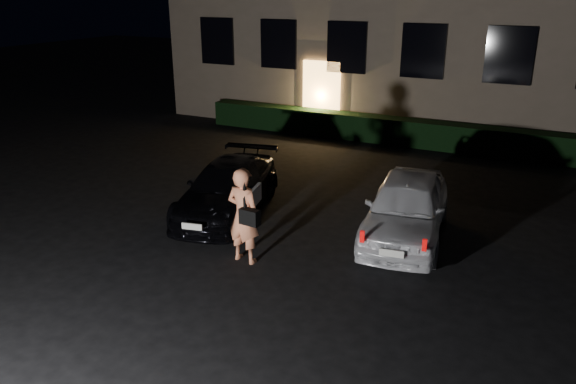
% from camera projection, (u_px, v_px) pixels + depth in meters
% --- Properties ---
extents(ground, '(80.00, 80.00, 0.00)m').
position_uv_depth(ground, '(257.00, 290.00, 9.73)').
color(ground, black).
rests_on(ground, ground).
extents(hedge, '(15.00, 0.70, 0.85)m').
position_uv_depth(hedge, '(413.00, 133.00, 18.41)').
color(hedge, black).
rests_on(hedge, ground).
extents(sedan, '(2.44, 4.25, 1.16)m').
position_uv_depth(sedan, '(228.00, 188.00, 12.89)').
color(sedan, black).
rests_on(sedan, ground).
extents(hatch, '(2.07, 4.05, 1.32)m').
position_uv_depth(hatch, '(406.00, 207.00, 11.58)').
color(hatch, white).
rests_on(hatch, ground).
extents(man, '(0.77, 0.51, 1.86)m').
position_uv_depth(man, '(244.00, 216.00, 10.45)').
color(man, '#FF9365').
rests_on(man, ground).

